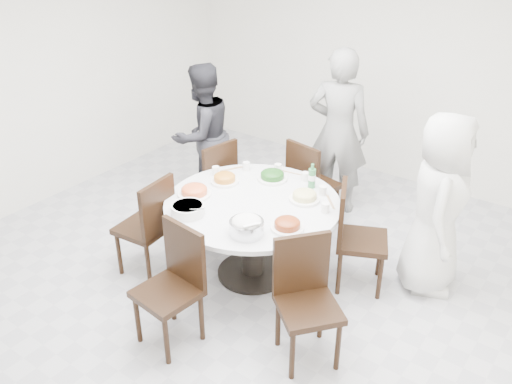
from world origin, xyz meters
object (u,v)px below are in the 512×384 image
Objects in this scene: chair_nw at (209,182)px; beverage_bottle at (312,176)px; chair_ne at (362,239)px; chair_s at (167,290)px; chair_n at (314,183)px; diner_right at (438,205)px; diner_left at (202,135)px; diner_middle at (338,132)px; soup_bowl at (188,209)px; chair_sw at (144,225)px; rice_bowl at (247,228)px; dining_table at (253,239)px; chair_se at (309,306)px.

chair_nw is 4.18× the size of beverage_bottle.
chair_ne is 1.73m from chair_nw.
beverage_bottle is (0.27, 1.57, 0.39)m from chair_s.
diner_right is (1.33, -0.28, 0.32)m from chair_n.
chair_nw is 2.25m from diner_right.
chair_s is 2.29m from diner_left.
chair_n is at bearing 134.72° from chair_nw.
diner_middle is 6.48× the size of soup_bowl.
chair_sw is at bearing 52.32° from diner_middle.
rice_bowl is at bearing -89.84° from beverage_bottle.
chair_ne is 1.07m from chair_n.
chair_ne reaches higher than dining_table.
soup_bowl is (-0.57, -0.04, -0.01)m from rice_bowl.
dining_table is at bearing -117.09° from beverage_bottle.
diner_left is (-1.29, 0.82, 0.40)m from dining_table.
dining_table is 0.95m from chair_ne.
soup_bowl is (-1.61, -1.27, -0.00)m from diner_right.
diner_middle is at bearing 90.85° from dining_table.
dining_table is at bearing 65.64° from diner_left.
chair_ne is at bearing 98.63° from chair_nw.
diner_middle reaches higher than dining_table.
rice_bowl is at bearing 4.04° from soup_bowl.
chair_n is 1.91m from chair_se.
diner_left is 1.58m from beverage_bottle.
chair_se is 0.54× the size of diner_middle.
beverage_bottle is at bearing 87.26° from diner_left.
diner_left is at bearing 22.19° from chair_n.
chair_se reaches higher than dining_table.
chair_se is at bearing 130.75° from chair_n.
diner_middle reaches higher than diner_left.
chair_ne is 0.60× the size of diner_right.
beverage_bottle is (0.29, -1.00, -0.02)m from diner_middle.
diner_left is at bearing -166.15° from chair_sw.
chair_ne reaches higher than rice_bowl.
dining_table is at bearing 101.45° from diner_right.
diner_middle reaches higher than diner_right.
chair_sw is at bearing 27.62° from diner_left.
diner_middle is (-1.33, 0.73, 0.09)m from diner_right.
diner_middle reaches higher than chair_ne.
chair_ne reaches higher than soup_bowl.
chair_n is 1.07m from chair_nw.
dining_table is 5.49× the size of soup_bowl.
chair_s is 3.57× the size of rice_bowl.
beverage_bottle is at bearing 89.56° from diner_middle.
chair_se is at bearing -12.66° from rice_bowl.
chair_nw and chair_sw have the same top height.
diner_right is at bearing 134.66° from diner_middle.
chair_sw is at bearing 126.79° from chair_se.
diner_left is at bearing 169.02° from beverage_bottle.
diner_middle is 1.14× the size of diner_left.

